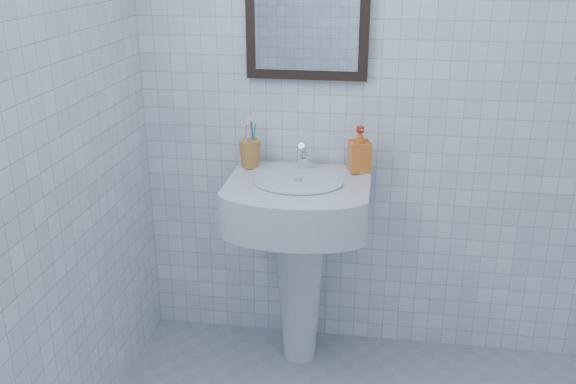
# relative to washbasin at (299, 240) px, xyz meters

# --- Properties ---
(wall_back) EXTENTS (2.20, 0.02, 2.50)m
(wall_back) POSITION_rel_washbasin_xyz_m (0.37, 0.21, 0.66)
(wall_back) COLOR white
(wall_back) RESTS_ON ground
(washbasin) EXTENTS (0.57, 0.42, 0.88)m
(washbasin) POSITION_rel_washbasin_xyz_m (0.00, 0.00, 0.00)
(washbasin) COLOR silver
(washbasin) RESTS_ON ground
(faucet) EXTENTS (0.05, 0.11, 0.13)m
(faucet) POSITION_rel_washbasin_xyz_m (-0.00, 0.10, 0.33)
(faucet) COLOR silver
(faucet) RESTS_ON washbasin
(toothbrush_cup) EXTENTS (0.12, 0.12, 0.11)m
(toothbrush_cup) POSITION_rel_washbasin_xyz_m (-0.23, 0.11, 0.34)
(toothbrush_cup) COLOR orange
(toothbrush_cup) RESTS_ON washbasin
(soap_dispenser) EXTENTS (0.11, 0.11, 0.19)m
(soap_dispenser) POSITION_rel_washbasin_xyz_m (0.23, 0.12, 0.38)
(soap_dispenser) COLOR #E15116
(soap_dispenser) RESTS_ON washbasin
(wall_mirror) EXTENTS (0.50, 0.04, 0.62)m
(wall_mirror) POSITION_rel_washbasin_xyz_m (-0.00, 0.19, 0.96)
(wall_mirror) COLOR black
(wall_mirror) RESTS_ON wall_back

